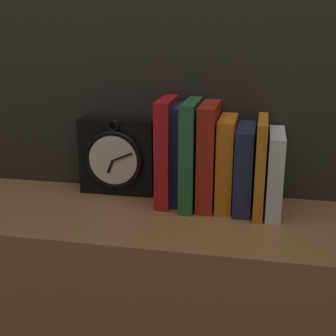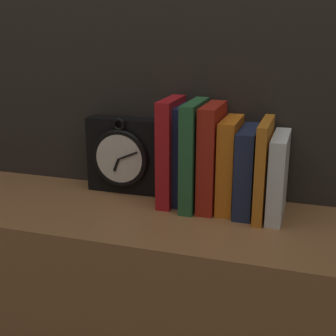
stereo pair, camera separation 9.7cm
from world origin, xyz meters
name	(u,v)px [view 1 (the left image)]	position (x,y,z in m)	size (l,w,h in m)	color
wall_back	(184,36)	(0.00, 0.19, 1.30)	(6.00, 0.05, 2.60)	#2D2823
clock	(117,157)	(-0.15, 0.12, 1.02)	(0.18, 0.07, 0.19)	black
book_slot0_red	(167,151)	(-0.02, 0.09, 1.05)	(0.03, 0.13, 0.24)	red
book_slot1_navy	(180,154)	(0.01, 0.10, 1.04)	(0.02, 0.11, 0.22)	navy
book_slot2_green	(191,154)	(0.04, 0.08, 1.05)	(0.03, 0.15, 0.24)	#2A6336
book_slot3_red	(208,156)	(0.07, 0.08, 1.05)	(0.04, 0.14, 0.23)	#AF2516
book_slot4_orange	(226,163)	(0.11, 0.09, 1.03)	(0.04, 0.13, 0.20)	orange
book_slot5_navy	(244,168)	(0.15, 0.08, 1.02)	(0.04, 0.14, 0.19)	#1F2847
book_slot6_orange	(261,166)	(0.19, 0.07, 1.03)	(0.02, 0.16, 0.21)	orange
book_slot7_white	(275,172)	(0.22, 0.08, 1.02)	(0.03, 0.15, 0.18)	white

